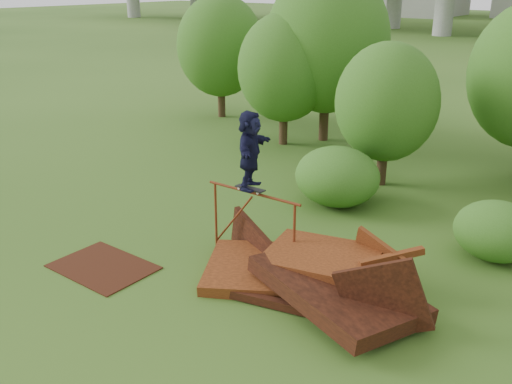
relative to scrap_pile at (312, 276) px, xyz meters
The scene contains 12 objects.
ground 1.86m from the scrap_pile, 135.75° to the right, with size 240.00×240.00×0.00m, color #2D5116.
scrap_pile is the anchor object (origin of this frame).
grind_rail 2.16m from the scrap_pile, 168.53° to the left, with size 2.61×0.12×1.75m.
skateboard 2.50m from the scrap_pile, 169.05° to the left, with size 0.77×0.22×0.08m.
skater 3.13m from the scrap_pile, 169.05° to the left, with size 1.69×0.54×1.83m, color black.
flat_plate 4.95m from the scrap_pile, 154.79° to the right, with size 2.32×1.66×0.03m, color #38180C.
tree_0 12.05m from the scrap_pile, 128.18° to the left, with size 3.70×3.70×5.22m.
tree_1 12.98m from the scrap_pile, 120.25° to the left, with size 4.94×4.94×6.88m.
tree_2 7.82m from the scrap_pile, 104.77° to the left, with size 3.27×3.27×4.61m.
tree_6 17.18m from the scrap_pile, 137.52° to the left, with size 4.12×4.12×5.75m.
shrub_left 5.23m from the scrap_pile, 114.47° to the left, with size 2.56×2.36×1.77m, color #2C5617.
shrub_right 4.82m from the scrap_pile, 56.48° to the left, with size 2.03×1.86×1.44m, color #2C5617.
Camera 1 is at (6.98, -8.08, 6.40)m, focal length 40.00 mm.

